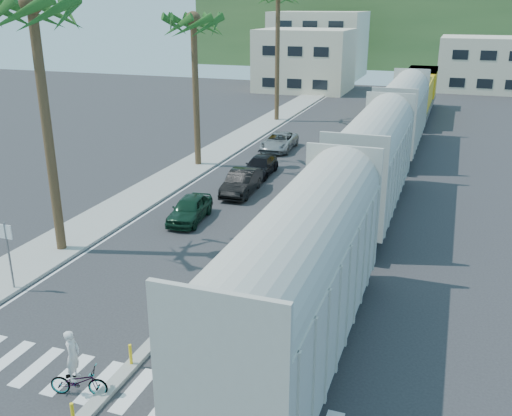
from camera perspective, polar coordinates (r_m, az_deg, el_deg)
The scene contains 16 objects.
ground at distance 20.24m, azimuth -10.82°, elevation -13.84°, with size 140.00×140.00×0.00m, color #28282B.
sidewalk at distance 44.46m, azimuth -4.39°, elevation 5.34°, with size 3.00×90.00×0.15m, color gray.
rails at distance 43.97m, azimuth 13.65°, elevation 4.61°, with size 1.56×100.00×0.06m.
median at distance 37.15m, azimuth 4.56°, elevation 2.45°, with size 0.45×60.00×0.85m.
crosswalk at distance 18.87m, azimuth -13.96°, elevation -16.85°, with size 14.00×2.20×0.01m, color silver.
lane_markings at distance 42.38m, azimuth 3.53°, elevation 4.54°, with size 9.42×90.00×0.01m.
freight_train at distance 37.23m, azimuth 12.90°, elevation 6.55°, with size 3.00×60.94×5.85m.
palm_trees at distance 40.82m, azimuth -5.63°, elevation 19.26°, with size 3.50×37.20×13.75m.
street_sign at distance 24.82m, azimuth -23.58°, elevation -3.53°, with size 0.60×0.08×3.00m.
buildings at distance 87.65m, azimuth 9.59°, elevation 15.06°, with size 38.00×27.00×10.00m.
hillside at distance 114.84m, azimuth 15.58°, elevation 16.50°, with size 80.00×20.00×12.00m, color #385628.
car_lead at distance 30.89m, azimuth -6.64°, elevation -0.08°, with size 1.98×4.12×1.36m, color black.
car_second at distance 35.12m, azimuth -1.46°, elevation 2.58°, with size 1.79×4.51×1.46m, color black.
car_third at distance 39.07m, azimuth 0.40°, elevation 4.22°, with size 1.91×4.41×1.26m, color black.
car_rear at distance 46.03m, azimuth 2.32°, elevation 6.66°, with size 2.46×5.01×1.37m, color #929597.
cyclist at distance 18.42m, azimuth -17.43°, elevation -15.67°, with size 1.46×2.05×2.16m.
Camera 1 is at (8.98, -14.37, 11.07)m, focal length 40.00 mm.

